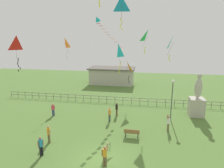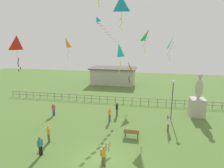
% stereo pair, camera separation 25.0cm
% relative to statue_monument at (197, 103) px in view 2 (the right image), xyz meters
% --- Properties ---
extents(ground_plane, '(80.00, 80.00, 0.00)m').
position_rel_statue_monument_xyz_m(ground_plane, '(-9.59, -10.97, -1.68)').
color(ground_plane, '#517533').
extents(statue_monument, '(1.73, 1.73, 5.30)m').
position_rel_statue_monument_xyz_m(statue_monument, '(0.00, 0.00, 0.00)').
color(statue_monument, '#B2AD9E').
rests_on(statue_monument, ground_plane).
extents(lamppost, '(0.36, 0.36, 4.78)m').
position_rel_statue_monument_xyz_m(lamppost, '(-3.21, -1.66, 1.76)').
color(lamppost, '#38383D').
rests_on(lamppost, ground_plane).
extents(park_bench, '(1.51, 0.45, 0.85)m').
position_rel_statue_monument_xyz_m(park_bench, '(-7.43, -6.76, -1.22)').
color(park_bench, olive).
rests_on(park_bench, ground_plane).
extents(person_0, '(0.44, 0.33, 1.69)m').
position_rel_statue_monument_xyz_m(person_0, '(-14.87, -9.07, -0.71)').
color(person_0, brown).
rests_on(person_0, ground_plane).
extents(person_1, '(0.36, 0.41, 1.67)m').
position_rel_statue_monument_xyz_m(person_1, '(-9.65, -1.73, -0.72)').
color(person_1, brown).
rests_on(person_1, ground_plane).
extents(person_2, '(0.39, 0.46, 1.93)m').
position_rel_statue_monument_xyz_m(person_2, '(-3.82, -4.83, -0.71)').
color(person_2, brown).
rests_on(person_2, ground_plane).
extents(person_3, '(0.51, 0.35, 1.98)m').
position_rel_statue_monument_xyz_m(person_3, '(-9.10, -11.54, -0.69)').
color(person_3, brown).
rests_on(person_3, ground_plane).
extents(person_4, '(0.31, 0.45, 1.69)m').
position_rel_statue_monument_xyz_m(person_4, '(-14.52, -11.10, -0.71)').
color(person_4, black).
rests_on(person_4, ground_plane).
extents(person_5, '(0.45, 0.29, 1.58)m').
position_rel_statue_monument_xyz_m(person_5, '(-17.39, -3.03, -0.77)').
color(person_5, navy).
rests_on(person_5, ground_plane).
extents(person_6, '(0.31, 0.48, 1.67)m').
position_rel_statue_monument_xyz_m(person_6, '(-10.22, -3.53, -0.72)').
color(person_6, '#3F4C47').
rests_on(person_6, ground_plane).
extents(kite_0, '(1.17, 1.19, 3.08)m').
position_rel_statue_monument_xyz_m(kite_0, '(-8.93, 2.64, 3.75)').
color(kite_0, orange).
extents(kite_1, '(1.15, 0.98, 2.91)m').
position_rel_statue_monument_xyz_m(kite_1, '(-8.71, -5.83, 10.61)').
color(kite_1, '#198CD1').
extents(kite_2, '(1.03, 0.96, 3.29)m').
position_rel_statue_monument_xyz_m(kite_2, '(-17.88, 2.86, 6.85)').
color(kite_2, orange).
extents(kite_3, '(0.92, 0.86, 2.61)m').
position_rel_statue_monument_xyz_m(kite_3, '(-3.72, -3.48, 7.27)').
color(kite_3, '#19B2B2').
extents(kite_4, '(1.29, 1.38, 2.82)m').
position_rel_statue_monument_xyz_m(kite_4, '(-6.22, 0.54, 7.87)').
color(kite_4, '#1EB759').
extents(kite_6, '(0.88, 0.88, 3.41)m').
position_rel_statue_monument_xyz_m(kite_6, '(-9.53, -1.52, 6.19)').
color(kite_6, '#19B2B2').
extents(kite_7, '(1.20, 1.22, 3.22)m').
position_rel_statue_monument_xyz_m(kite_7, '(-17.77, -8.05, 7.11)').
color(kite_7, red).
extents(streamer_kite, '(2.77, 6.32, 4.12)m').
position_rel_statue_monument_xyz_m(streamer_kite, '(-11.61, -1.60, 9.38)').
color(streamer_kite, '#19B2B2').
extents(waterfront_railing, '(36.02, 0.06, 0.95)m').
position_rel_statue_monument_xyz_m(waterfront_railing, '(-9.96, 3.03, -1.07)').
color(waterfront_railing, '#4C4742').
rests_on(waterfront_railing, ground_plane).
extents(pavilion_building, '(9.29, 4.91, 3.36)m').
position_rel_statue_monument_xyz_m(pavilion_building, '(-13.12, 15.03, 0.02)').
color(pavilion_building, '#B7B2A3').
rests_on(pavilion_building, ground_plane).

